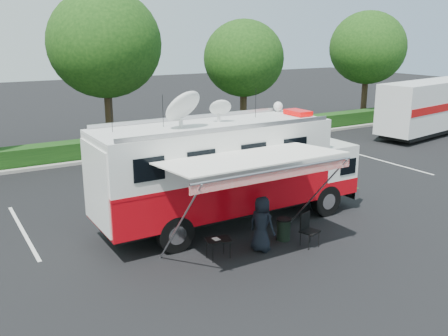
# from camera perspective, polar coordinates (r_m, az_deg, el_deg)

# --- Properties ---
(ground_plane) EXTENTS (120.00, 120.00, 0.00)m
(ground_plane) POSITION_cam_1_polar(r_m,az_deg,el_deg) (17.84, 0.83, -6.26)
(ground_plane) COLOR black
(ground_plane) RESTS_ON ground
(back_border) EXTENTS (60.00, 6.14, 8.87)m
(back_border) POSITION_cam_1_polar(r_m,az_deg,el_deg) (28.80, -11.09, 11.90)
(back_border) COLOR #9E998E
(back_border) RESTS_ON ground_plane
(stall_lines) EXTENTS (24.12, 5.50, 0.01)m
(stall_lines) POSITION_cam_1_polar(r_m,az_deg,el_deg) (20.08, -4.92, -3.81)
(stall_lines) COLOR silver
(stall_lines) RESTS_ON ground_plane
(command_truck) EXTENTS (9.65, 2.65, 4.63)m
(command_truck) POSITION_cam_1_polar(r_m,az_deg,el_deg) (17.17, 0.62, -0.14)
(command_truck) COLOR black
(command_truck) RESTS_ON ground_plane
(awning) EXTENTS (5.27, 2.72, 3.18)m
(awning) POSITION_cam_1_polar(r_m,az_deg,el_deg) (14.22, 3.49, 0.75)
(awning) COLOR white
(awning) RESTS_ON ground_plane
(person) EXTENTS (0.85, 1.00, 1.75)m
(person) POSITION_cam_1_polar(r_m,az_deg,el_deg) (15.72, 4.27, -9.37)
(person) COLOR black
(person) RESTS_ON ground_plane
(folding_table) EXTENTS (0.83, 0.68, 0.62)m
(folding_table) POSITION_cam_1_polar(r_m,az_deg,el_deg) (14.94, -0.65, -8.30)
(folding_table) COLOR black
(folding_table) RESTS_ON ground_plane
(folding_chair) EXTENTS (0.63, 0.66, 1.07)m
(folding_chair) POSITION_cam_1_polar(r_m,az_deg,el_deg) (16.03, 9.50, -6.59)
(folding_chair) COLOR black
(folding_chair) RESTS_ON ground_plane
(trash_bin) EXTENTS (0.48, 0.48, 0.72)m
(trash_bin) POSITION_cam_1_polar(r_m,az_deg,el_deg) (16.42, 6.83, -6.96)
(trash_bin) COLOR black
(trash_bin) RESTS_ON ground_plane
(semi_trailer) EXTENTS (11.70, 4.25, 3.53)m
(semi_trailer) POSITION_cam_1_polar(r_m,az_deg,el_deg) (36.31, 23.35, 6.60)
(semi_trailer) COLOR silver
(semi_trailer) RESTS_ON ground_plane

